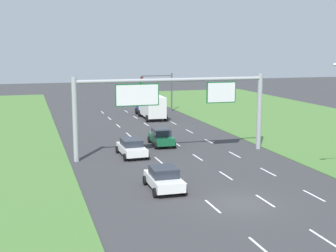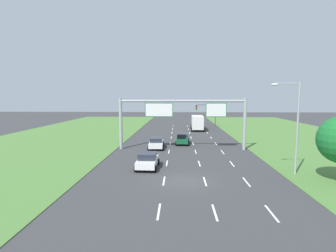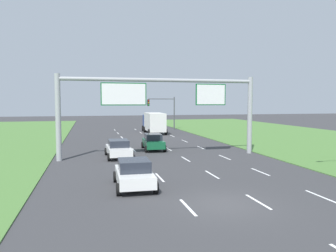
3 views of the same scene
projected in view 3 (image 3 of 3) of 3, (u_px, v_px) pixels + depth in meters
The scene contains 10 objects.
ground_plane at pixel (224, 204), 15.18m from camera, with size 200.00×200.00×0.00m, color #38383A.
lane_dashes_inner_left at pixel (144, 161), 26.39m from camera, with size 0.14×62.40×0.01m.
lane_dashes_inner_right at pixel (186, 159), 27.22m from camera, with size 0.14×62.40×0.01m.
lane_dashes_slip at pixel (225, 157), 28.05m from camera, with size 0.14×62.40×0.01m.
car_near_red at pixel (153, 142), 32.29m from camera, with size 2.17×4.19×1.60m.
car_lead_silver at pixel (119, 148), 27.96m from camera, with size 2.21×4.24×1.51m.
car_mid_lane at pixel (134, 173), 18.15m from camera, with size 2.22×4.03×1.55m.
box_truck at pixel (154, 122), 49.72m from camera, with size 2.86×8.37×3.09m.
sign_gantry at pixel (161, 100), 28.02m from camera, with size 17.24×0.44×7.00m.
traffic_light_mast at pixel (163, 107), 55.60m from camera, with size 4.76×0.49×5.60m.
Camera 3 is at (-6.04, -13.83, 4.75)m, focal length 35.00 mm.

